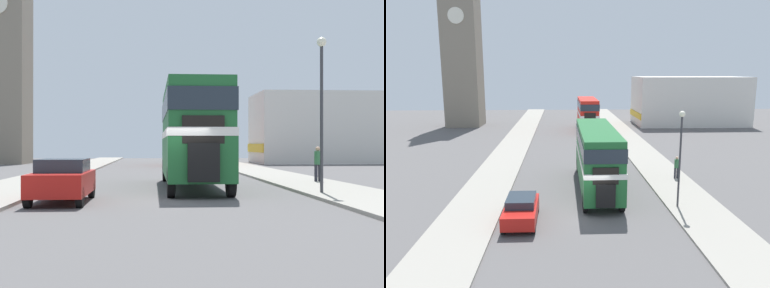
# 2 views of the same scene
# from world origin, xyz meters

# --- Properties ---
(ground_plane) EXTENTS (120.00, 120.00, 0.00)m
(ground_plane) POSITION_xyz_m (0.00, 0.00, 0.00)
(ground_plane) COLOR #565454
(sidewalk_right) EXTENTS (3.50, 120.00, 0.12)m
(sidewalk_right) POSITION_xyz_m (6.75, 0.00, 0.06)
(sidewalk_right) COLOR gray
(sidewalk_right) RESTS_ON ground_plane
(double_decker_bus) EXTENTS (2.49, 11.02, 4.38)m
(double_decker_bus) POSITION_xyz_m (1.05, 4.91, 2.61)
(double_decker_bus) COLOR #1E602D
(double_decker_bus) RESTS_ON ground_plane
(bus_distant) EXTENTS (2.48, 9.62, 4.47)m
(bus_distant) POSITION_xyz_m (2.24, 31.34, 2.66)
(bus_distant) COLOR red
(bus_distant) RESTS_ON ground_plane
(car_parked_near) EXTENTS (1.75, 3.96, 1.44)m
(car_parked_near) POSITION_xyz_m (-3.68, -0.92, 0.75)
(car_parked_near) COLOR red
(car_parked_near) RESTS_ON ground_plane
(pedestrian_walking) EXTENTS (0.35, 0.35, 1.71)m
(pedestrian_walking) POSITION_xyz_m (7.40, 6.84, 1.09)
(pedestrian_walking) COLOR #282833
(pedestrian_walking) RESTS_ON sidewalk_right
(street_lamp) EXTENTS (0.36, 0.36, 5.86)m
(street_lamp) POSITION_xyz_m (5.66, 0.83, 3.96)
(street_lamp) COLOR #38383D
(street_lamp) RESTS_ON sidewalk_right
(church_tower) EXTENTS (5.23, 5.23, 30.76)m
(church_tower) POSITION_xyz_m (-16.00, 37.02, 15.73)
(church_tower) COLOR gray
(church_tower) RESTS_ON ground_plane
(shop_building_block) EXTENTS (16.77, 8.73, 7.36)m
(shop_building_block) POSITION_xyz_m (18.52, 37.10, 3.68)
(shop_building_block) COLOR silver
(shop_building_block) RESTS_ON ground_plane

